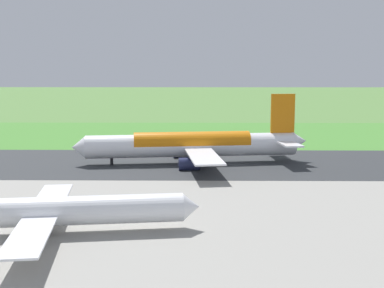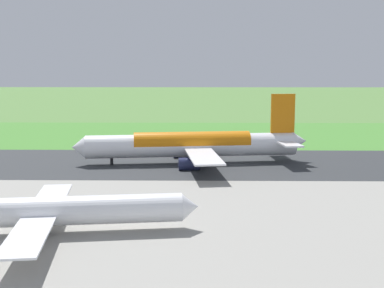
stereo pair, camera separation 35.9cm
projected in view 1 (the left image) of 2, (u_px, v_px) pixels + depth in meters
The scene contains 8 objects.
ground_plane at pixel (239, 163), 118.59m from camera, with size 800.00×800.00×0.00m, color #547F3D.
runway_asphalt at pixel (239, 163), 118.58m from camera, with size 600.00×36.28×0.06m, color #2D3033.
apron_concrete at pixel (272, 245), 65.16m from camera, with size 440.00×110.00×0.05m, color gray.
grass_verge_foreground at pixel (228, 137), 161.12m from camera, with size 600.00×80.00×0.04m, color #478534.
airliner_main at pixel (194, 145), 118.10m from camera, with size 54.11×44.41×15.88m.
airliner_parked_mid at pixel (46, 211), 68.63m from camera, with size 40.67×33.38×11.88m.
no_stopping_sign at pixel (286, 134), 155.83m from camera, with size 0.60×0.10×2.87m.
traffic_cone_orange at pixel (272, 136), 160.90m from camera, with size 0.40×0.40×0.55m, color orange.
Camera 1 is at (9.31, 116.64, 22.50)m, focal length 48.41 mm.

